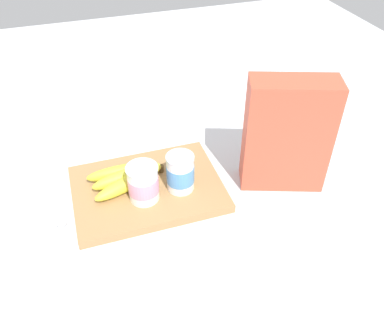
# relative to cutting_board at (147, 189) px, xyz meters

# --- Properties ---
(ground_plane) EXTENTS (2.40, 2.40, 0.00)m
(ground_plane) POSITION_rel_cutting_board_xyz_m (0.00, 0.00, -0.01)
(ground_plane) COLOR silver
(cutting_board) EXTENTS (0.35, 0.25, 0.02)m
(cutting_board) POSITION_rel_cutting_board_xyz_m (0.00, 0.00, 0.00)
(cutting_board) COLOR #A37A4C
(cutting_board) RESTS_ON ground_plane
(cereal_box) EXTENTS (0.21, 0.14, 0.28)m
(cereal_box) POSITION_rel_cutting_board_xyz_m (-0.32, 0.06, 0.13)
(cereal_box) COLOR #D85138
(cereal_box) RESTS_ON ground_plane
(yogurt_cup_front) EXTENTS (0.06, 0.06, 0.09)m
(yogurt_cup_front) POSITION_rel_cutting_board_xyz_m (-0.07, 0.03, 0.06)
(yogurt_cup_front) COLOR white
(yogurt_cup_front) RESTS_ON cutting_board
(yogurt_cup_back) EXTENTS (0.07, 0.07, 0.09)m
(yogurt_cup_back) POSITION_rel_cutting_board_xyz_m (0.01, 0.04, 0.06)
(yogurt_cup_back) COLOR white
(yogurt_cup_back) RESTS_ON cutting_board
(banana_bunch) EXTENTS (0.19, 0.11, 0.04)m
(banana_bunch) POSITION_rel_cutting_board_xyz_m (0.04, -0.02, 0.03)
(banana_bunch) COLOR yellow
(banana_bunch) RESTS_ON cutting_board
(spoon) EXTENTS (0.10, 0.11, 0.01)m
(spoon) POSITION_rel_cutting_board_xyz_m (0.23, 0.02, -0.01)
(spoon) COLOR silver
(spoon) RESTS_ON ground_plane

